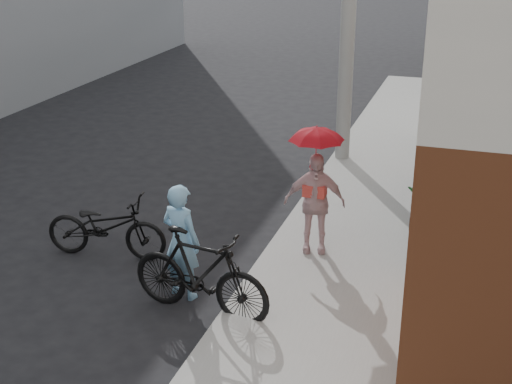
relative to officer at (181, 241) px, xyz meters
The scene contains 10 objects.
ground 0.81m from the officer, 148.92° to the right, with size 80.00×80.00×0.00m, color black.
sidewalk 2.77m from the officer, 44.66° to the left, with size 2.20×24.00×0.12m, color #989792.
curb 2.15m from the officer, 68.42° to the left, with size 0.12×24.00×0.12m, color #9E9E99.
officer is the anchor object (origin of this frame).
bike_left 1.69m from the officer, 154.71° to the left, with size 0.63×1.80×0.95m, color black.
bike_right 0.59m from the officer, 42.61° to the right, with size 0.53×1.89×1.14m, color black.
kimono_woman 2.10m from the officer, 49.79° to the left, with size 0.86×0.36×1.48m, color beige.
parasol 2.39m from the officer, 49.79° to the left, with size 0.74×0.74×0.65m, color red.
planter 4.07m from the officer, 45.98° to the left, with size 0.40×0.40×0.21m, color black.
potted_plant 4.04m from the officer, 45.98° to the left, with size 0.56×0.48×0.62m, color #2B6D30.
Camera 1 is at (3.65, -7.41, 4.69)m, focal length 50.00 mm.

